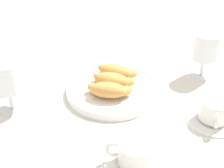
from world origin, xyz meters
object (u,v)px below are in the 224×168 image
Objects in this scene: coffee_cup_near at (135,155)px; juice_glass_left at (7,80)px; croissant_small at (112,80)px; croissant_extra at (116,71)px; croissant_large at (109,90)px; pastry_plate at (112,89)px; juice_glass_right at (206,49)px; coffee_cup_far at (214,112)px.

coffee_cup_near is 0.97× the size of juice_glass_left.
croissant_small is 0.05m from croissant_extra.
coffee_cup_near is at bearing -50.56° from croissant_large.
juice_glass_left is (-0.21, -0.18, 0.08)m from pastry_plate.
juice_glass_right is (0.23, 0.15, 0.05)m from croissant_extra.
croissant_large is 0.97× the size of coffee_cup_near.
croissant_large is 0.23m from coffee_cup_near.
juice_glass_right is at bearing 43.74° from pastry_plate.
juice_glass_left reaches higher than croissant_large.
juice_glass_left reaches higher than coffee_cup_far.
coffee_cup_far is 0.97× the size of juice_glass_right.
juice_glass_right reaches higher than croissant_large.
croissant_large is 0.97× the size of croissant_small.
croissant_small is (-0.01, 0.05, 0.00)m from croissant_large.
croissant_extra is at bearing 168.95° from coffee_cup_far.
juice_glass_left is at bearing -130.31° from croissant_extra.
coffee_cup_near is 0.97× the size of juice_glass_right.
pastry_plate is at bearing -136.26° from juice_glass_right.
croissant_extra is 0.98× the size of juice_glass_right.
croissant_large is 0.10m from croissant_extra.
juice_glass_left is (-0.20, -0.23, 0.05)m from croissant_extra.
croissant_large and croissant_extra have the same top height.
juice_glass_left reaches higher than pastry_plate.
coffee_cup_near is at bearing -58.45° from croissant_extra.
croissant_extra reaches higher than pastry_plate.
croissant_small is at bearing -76.65° from croissant_extra.
pastry_plate is at bearing -76.91° from croissant_extra.
croissant_large reaches higher than coffee_cup_near.
pastry_plate is 1.93× the size of coffee_cup_near.
coffee_cup_near and coffee_cup_far have the same top height.
juice_glass_right is (0.21, 0.20, 0.05)m from croissant_small.
coffee_cup_far is at bearing -1.18° from pastry_plate.
croissant_small reaches higher than coffee_cup_far.
croissant_small is 1.00× the size of coffee_cup_near.
coffee_cup_near is (0.16, -0.22, -0.01)m from croissant_small.
juice_glass_left is at bearing -148.61° from croissant_large.
juice_glass_right is (0.21, 0.20, 0.08)m from pastry_plate.
croissant_extra is at bearing 49.69° from juice_glass_left.
pastry_plate is 0.06m from croissant_large.
pastry_plate is at bearing 103.55° from croissant_large.
coffee_cup_near is 0.37m from juice_glass_left.
croissant_large is at bearing -171.69° from coffee_cup_far.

